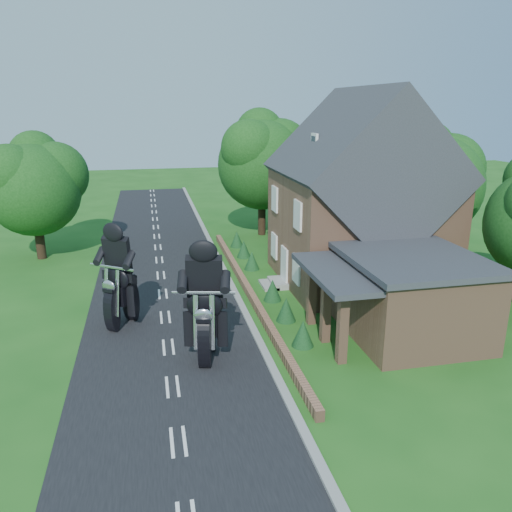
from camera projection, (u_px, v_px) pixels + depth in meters
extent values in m
plane|color=#1B5016|center=(168.00, 347.00, 19.96)|extent=(120.00, 120.00, 0.00)
cube|color=black|center=(168.00, 347.00, 19.95)|extent=(7.00, 80.00, 0.02)
cube|color=gray|center=(257.00, 337.00, 20.68)|extent=(0.30, 80.00, 0.12)
cube|color=#96674C|center=(249.00, 291.00, 25.45)|extent=(0.30, 22.00, 0.40)
cube|color=#96674C|center=(358.00, 227.00, 26.83)|extent=(8.00, 8.00, 6.00)
cube|color=#2B2D33|center=(361.00, 171.00, 25.96)|extent=(8.48, 8.64, 8.48)
cube|color=#96674C|center=(401.00, 107.00, 25.44)|extent=(0.60, 0.90, 1.60)
cube|color=white|center=(314.00, 142.00, 25.00)|extent=(0.12, 0.80, 0.90)
cube|color=black|center=(313.00, 143.00, 24.99)|extent=(0.04, 0.55, 0.65)
cube|color=white|center=(284.00, 267.00, 26.57)|extent=(0.10, 1.10, 2.10)
cube|color=gray|center=(278.00, 283.00, 26.76)|extent=(0.80, 1.60, 0.30)
cube|color=gray|center=(269.00, 285.00, 26.68)|extent=(0.80, 1.60, 0.15)
cube|color=white|center=(296.00, 269.00, 24.36)|extent=(0.10, 1.10, 1.40)
cube|color=black|center=(296.00, 269.00, 24.35)|extent=(0.04, 0.92, 1.22)
cube|color=white|center=(274.00, 246.00, 28.47)|extent=(0.10, 1.10, 1.40)
cube|color=black|center=(274.00, 246.00, 28.47)|extent=(0.04, 0.92, 1.22)
cube|color=white|center=(298.00, 215.00, 23.57)|extent=(0.10, 1.10, 1.40)
cube|color=black|center=(297.00, 215.00, 23.57)|extent=(0.04, 0.92, 1.22)
cube|color=white|center=(275.00, 199.00, 27.69)|extent=(0.10, 1.10, 1.40)
cube|color=black|center=(274.00, 199.00, 27.69)|extent=(0.04, 0.92, 1.22)
cube|color=#96674C|center=(410.00, 298.00, 20.78)|extent=(5.00, 5.60, 3.20)
cube|color=#2B2D33|center=(414.00, 258.00, 20.28)|extent=(5.30, 5.94, 0.24)
cube|color=#2B2D33|center=(342.00, 272.00, 19.76)|extent=(2.60, 5.32, 0.22)
cube|color=#96674C|center=(342.00, 328.00, 18.40)|extent=(0.35, 0.35, 2.80)
cube|color=#96674C|center=(326.00, 310.00, 20.08)|extent=(0.35, 0.35, 2.80)
cube|color=#96674C|center=(312.00, 294.00, 21.77)|extent=(0.35, 0.35, 2.80)
cylinder|color=black|center=(431.00, 237.00, 30.82)|extent=(0.56, 0.56, 3.00)
sphere|color=#134012|center=(436.00, 186.00, 29.91)|extent=(6.00, 6.00, 6.00)
sphere|color=#134012|center=(452.00, 169.00, 30.49)|extent=(4.32, 4.32, 4.32)
sphere|color=#134012|center=(430.00, 168.00, 28.51)|extent=(3.72, 3.72, 3.72)
sphere|color=#134012|center=(430.00, 149.00, 30.45)|extent=(3.30, 3.30, 3.30)
cylinder|color=black|center=(347.00, 210.00, 37.24)|extent=(0.56, 0.56, 3.60)
sphere|color=#134012|center=(349.00, 159.00, 36.15)|extent=(7.20, 7.20, 7.20)
sphere|color=#134012|center=(367.00, 142.00, 36.84)|extent=(5.18, 5.18, 5.18)
sphere|color=#134012|center=(339.00, 140.00, 34.47)|extent=(4.46, 4.46, 4.46)
sphere|color=#134012|center=(345.00, 122.00, 36.79)|extent=(3.96, 3.96, 3.96)
cylinder|color=black|center=(265.00, 212.00, 36.99)|extent=(0.56, 0.56, 3.40)
sphere|color=#134012|center=(266.00, 165.00, 35.99)|extent=(6.40, 6.40, 6.40)
sphere|color=#134012|center=(283.00, 150.00, 36.60)|extent=(4.61, 4.61, 4.61)
sphere|color=#134012|center=(253.00, 148.00, 34.49)|extent=(3.97, 3.97, 3.97)
sphere|color=#134012|center=(263.00, 132.00, 36.56)|extent=(3.52, 3.52, 3.52)
cylinder|color=black|center=(44.00, 237.00, 31.22)|extent=(0.56, 0.56, 2.80)
sphere|color=#134012|center=(38.00, 190.00, 30.37)|extent=(5.60, 5.60, 5.60)
sphere|color=#134012|center=(59.00, 174.00, 30.91)|extent=(4.03, 4.03, 4.03)
sphere|color=#134012|center=(14.00, 174.00, 29.06)|extent=(3.47, 3.47, 3.47)
sphere|color=#134012|center=(39.00, 156.00, 30.87)|extent=(3.08, 3.08, 3.08)
cone|color=#113718|center=(303.00, 333.00, 19.94)|extent=(0.90, 0.90, 1.10)
cone|color=#113718|center=(286.00, 309.00, 22.28)|extent=(0.90, 0.90, 1.10)
cone|color=#113718|center=(273.00, 290.00, 24.62)|extent=(0.90, 0.90, 1.10)
cone|color=#113718|center=(252.00, 260.00, 29.29)|extent=(0.90, 0.90, 1.10)
cone|color=#113718|center=(244.00, 249.00, 31.63)|extent=(0.90, 0.90, 1.10)
cone|color=#113718|center=(237.00, 239.00, 33.97)|extent=(0.90, 0.90, 1.10)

